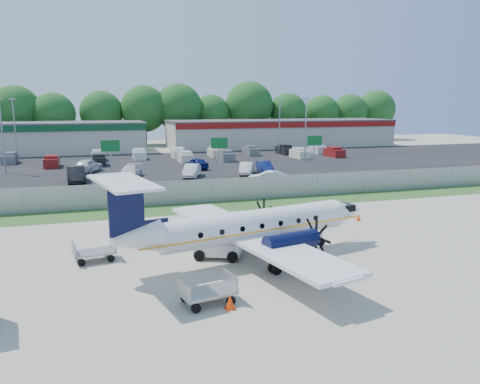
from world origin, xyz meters
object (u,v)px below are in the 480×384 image
object	(u,v)px
aircraft	(251,226)
baggage_cart_far	(208,291)
baggage_cart_near	(94,251)
pushback_tug	(220,246)

from	to	relation	value
aircraft	baggage_cart_far	bearing A→B (deg)	-125.83
baggage_cart_near	baggage_cart_far	world-z (taller)	baggage_cart_far
baggage_cart_far	pushback_tug	bearing A→B (deg)	69.97
aircraft	pushback_tug	xyz separation A→B (m)	(-1.47, 0.82, -1.24)
pushback_tug	baggage_cart_far	xyz separation A→B (m)	(-2.10, -5.77, -0.10)
aircraft	pushback_tug	distance (m)	2.09
aircraft	baggage_cart_far	distance (m)	6.26
aircraft	baggage_cart_near	distance (m)	8.53
pushback_tug	baggage_cart_near	distance (m)	6.79
aircraft	pushback_tug	world-z (taller)	aircraft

